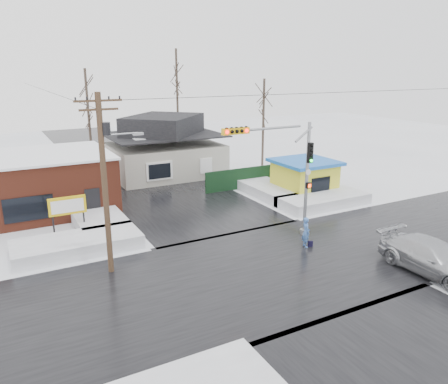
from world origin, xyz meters
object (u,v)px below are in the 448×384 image
pedestrian (306,232)px  car (433,258)px  utility_pole (105,174)px  traffic_signal (287,166)px  marquee_sign (67,207)px  kiosk (304,177)px

pedestrian → car: bearing=-133.2°
utility_pole → car: (14.18, -7.92, -4.28)m
traffic_signal → marquee_sign: size_ratio=2.75×
utility_pole → kiosk: 18.95m
pedestrian → car: size_ratio=0.31×
traffic_signal → kiosk: 10.43m
marquee_sign → car: bearing=-42.4°
traffic_signal → kiosk: traffic_signal is taller
marquee_sign → kiosk: bearing=1.6°
marquee_sign → kiosk: kiosk is taller
utility_pole → traffic_signal: bearing=-2.9°
kiosk → pedestrian: (-6.74, -8.69, -0.56)m
traffic_signal → marquee_sign: 13.42m
kiosk → marquee_sign: bearing=-178.4°
traffic_signal → marquee_sign: (-11.43, 6.53, -2.62)m
utility_pole → pedestrian: bearing=-11.6°
traffic_signal → utility_pole: utility_pole is taller
traffic_signal → utility_pole: size_ratio=0.78×
kiosk → car: bearing=-102.7°
utility_pole → car: bearing=-29.2°
utility_pole → car: utility_pole is taller
utility_pole → pedestrian: (10.68, -2.20, -4.21)m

